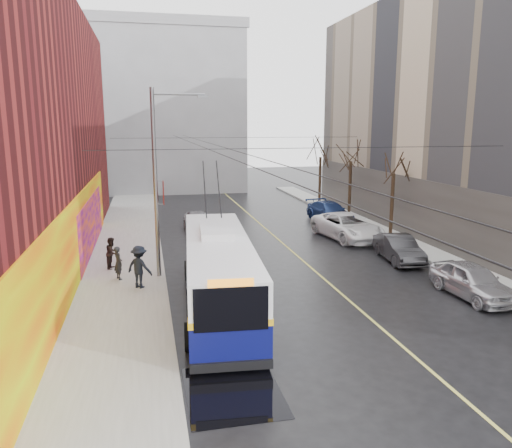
# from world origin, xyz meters

# --- Properties ---
(ground) EXTENTS (140.00, 140.00, 0.00)m
(ground) POSITION_xyz_m (0.00, 0.00, 0.00)
(ground) COLOR black
(ground) RESTS_ON ground
(sidewalk_left) EXTENTS (4.00, 60.00, 0.15)m
(sidewalk_left) POSITION_xyz_m (-8.00, 12.00, 0.07)
(sidewalk_left) COLOR gray
(sidewalk_left) RESTS_ON ground
(sidewalk_right) EXTENTS (2.00, 60.00, 0.15)m
(sidewalk_right) POSITION_xyz_m (9.00, 12.00, 0.07)
(sidewalk_right) COLOR gray
(sidewalk_right) RESTS_ON ground
(lane_line) EXTENTS (0.12, 50.00, 0.01)m
(lane_line) POSITION_xyz_m (1.50, 14.00, 0.00)
(lane_line) COLOR #BFB74C
(lane_line) RESTS_ON ground
(building_far) EXTENTS (20.50, 12.10, 18.00)m
(building_far) POSITION_xyz_m (-6.00, 44.99, 9.02)
(building_far) COLOR gray
(building_far) RESTS_ON ground
(streetlight_pole) EXTENTS (2.65, 0.60, 9.00)m
(streetlight_pole) POSITION_xyz_m (-6.14, 10.00, 4.85)
(streetlight_pole) COLOR slate
(streetlight_pole) RESTS_ON ground
(catenary_wires) EXTENTS (18.00, 60.00, 0.22)m
(catenary_wires) POSITION_xyz_m (-2.54, 14.77, 6.25)
(catenary_wires) COLOR black
(tree_near) EXTENTS (3.20, 3.20, 6.40)m
(tree_near) POSITION_xyz_m (9.00, 16.00, 4.98)
(tree_near) COLOR black
(tree_near) RESTS_ON ground
(tree_mid) EXTENTS (3.20, 3.20, 6.68)m
(tree_mid) POSITION_xyz_m (9.00, 23.00, 5.25)
(tree_mid) COLOR black
(tree_mid) RESTS_ON ground
(tree_far) EXTENTS (3.20, 3.20, 6.57)m
(tree_far) POSITION_xyz_m (9.00, 30.00, 5.14)
(tree_far) COLOR black
(tree_far) RESTS_ON ground
(puddle) EXTENTS (2.64, 3.28, 0.01)m
(puddle) POSITION_xyz_m (-4.59, -1.06, 0.00)
(puddle) COLOR black
(puddle) RESTS_ON ground
(pigeons_flying) EXTENTS (3.12, 3.86, 1.53)m
(pigeons_flying) POSITION_xyz_m (-1.73, 10.03, 6.87)
(pigeons_flying) COLOR slate
(trolleybus) EXTENTS (3.43, 11.87, 5.56)m
(trolleybus) POSITION_xyz_m (-4.02, 5.55, 1.55)
(trolleybus) COLOR #0A0C4B
(trolleybus) RESTS_ON ground
(parked_car_a) EXTENTS (1.91, 4.46, 1.50)m
(parked_car_a) POSITION_xyz_m (6.82, 4.39, 0.75)
(parked_car_a) COLOR #BCBBC1
(parked_car_a) RESTS_ON ground
(parked_car_b) EXTENTS (1.97, 4.44, 1.42)m
(parked_car_b) POSITION_xyz_m (6.57, 10.37, 0.71)
(parked_car_b) COLOR #29292C
(parked_car_b) RESTS_ON ground
(parked_car_c) EXTENTS (3.58, 6.29, 1.66)m
(parked_car_c) POSITION_xyz_m (5.95, 16.00, 0.83)
(parked_car_c) COLOR white
(parked_car_c) RESTS_ON ground
(parked_car_d) EXTENTS (2.77, 5.30, 1.47)m
(parked_car_d) POSITION_xyz_m (7.00, 22.01, 0.73)
(parked_car_d) COLOR navy
(parked_car_d) RESTS_ON ground
(following_car) EXTENTS (2.05, 4.33, 1.43)m
(following_car) POSITION_xyz_m (-3.28, 20.37, 0.72)
(following_car) COLOR #B7B8BD
(following_car) RESTS_ON ground
(pedestrian_a) EXTENTS (0.58, 0.68, 1.59)m
(pedestrian_a) POSITION_xyz_m (-8.17, 9.84, 0.95)
(pedestrian_a) COLOR black
(pedestrian_a) RESTS_ON sidewalk_left
(pedestrian_b) EXTENTS (0.78, 0.90, 1.61)m
(pedestrian_b) POSITION_xyz_m (-8.57, 11.79, 0.95)
(pedestrian_b) COLOR black
(pedestrian_b) RESTS_ON sidewalk_left
(pedestrian_c) EXTENTS (1.42, 1.30, 1.92)m
(pedestrian_c) POSITION_xyz_m (-7.18, 8.38, 1.11)
(pedestrian_c) COLOR black
(pedestrian_c) RESTS_ON sidewalk_left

